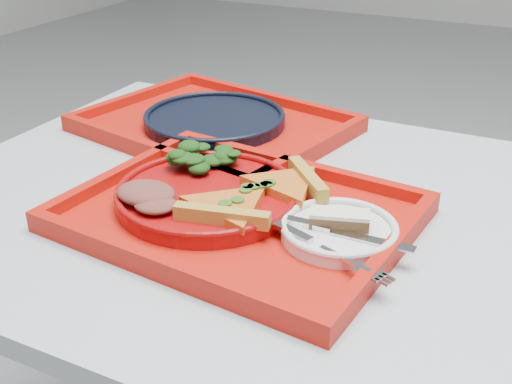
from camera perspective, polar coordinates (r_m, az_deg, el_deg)
table at (r=0.92m, az=17.12°, el=-8.45°), size 1.60×0.80×0.75m
tray_main at (r=0.89m, az=-1.50°, el=-2.28°), size 0.48×0.39×0.01m
tray_far at (r=1.20m, az=-3.68°, el=5.72°), size 0.51×0.43×0.01m
dinner_plate at (r=0.91m, az=-4.28°, el=-0.43°), size 0.26×0.26×0.02m
side_plate at (r=0.83m, az=7.38°, el=-3.64°), size 0.15×0.15×0.01m
navy_plate at (r=1.20m, az=-3.70°, el=6.34°), size 0.26×0.26×0.02m
pizza_slice_a at (r=0.85m, az=-2.38°, el=-1.00°), size 0.15×0.17×0.02m
pizza_slice_b at (r=0.91m, az=2.63°, el=0.95°), size 0.18×0.18×0.02m
salad_heap at (r=0.97m, az=-4.45°, el=3.41°), size 0.09×0.08×0.04m
meat_portion at (r=0.89m, az=-9.75°, el=-0.10°), size 0.08×0.07×0.03m
dessert_bar at (r=0.83m, az=7.42°, el=-2.40°), size 0.08×0.05×0.02m
knife at (r=0.81m, az=7.70°, el=-3.55°), size 0.19×0.02×0.01m
fork at (r=0.78m, az=5.69°, el=-4.78°), size 0.18×0.08×0.01m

